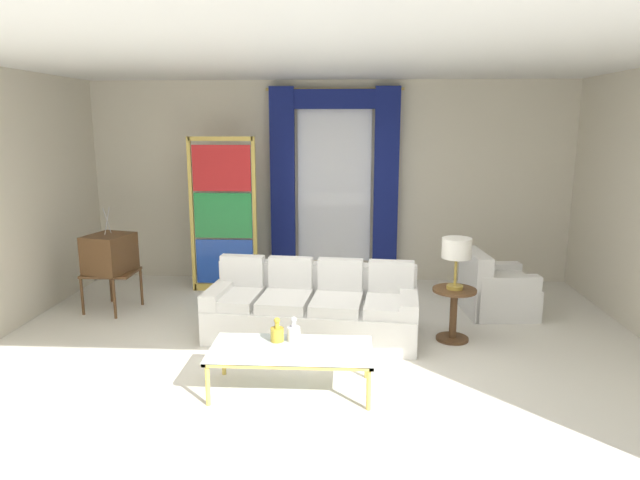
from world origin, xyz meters
name	(u,v)px	position (x,y,z in m)	size (l,w,h in m)	color
ground_plane	(318,356)	(0.00, 0.00, 0.00)	(16.00, 16.00, 0.00)	silver
wall_rear	(330,182)	(0.00, 3.06, 1.50)	(8.00, 0.12, 3.00)	beige
ceiling_slab	(322,62)	(0.00, 0.80, 3.02)	(8.00, 7.60, 0.04)	white
curtained_window	(334,167)	(0.07, 2.89, 1.74)	(2.00, 0.17, 2.70)	white
couch_white_long	(313,309)	(-0.09, 0.61, 0.31)	(2.41, 1.13, 0.86)	white
coffee_table	(291,352)	(-0.20, -0.78, 0.38)	(1.45, 0.69, 0.41)	silver
bottle_blue_decanter	(277,333)	(-0.34, -0.62, 0.49)	(0.12, 0.12, 0.23)	gold
bottle_crystal_tall	(294,333)	(-0.19, -0.61, 0.49)	(0.12, 0.12, 0.24)	silver
vintage_tv	(110,255)	(-2.75, 1.34, 0.73)	(0.64, 0.70, 1.35)	brown
armchair_white	(494,291)	(2.15, 1.48, 0.29)	(0.88, 0.88, 0.80)	white
stained_glass_divider	(223,219)	(-1.48, 2.26, 1.06)	(0.95, 0.05, 2.20)	gold
peacock_figurine	(246,284)	(-1.10, 1.85, 0.22)	(0.44, 0.60, 0.50)	beige
round_side_table	(454,310)	(1.47, 0.54, 0.36)	(0.48, 0.48, 0.59)	brown
table_lamp_brass	(457,250)	(1.47, 0.54, 1.03)	(0.32, 0.32, 0.57)	#B29338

